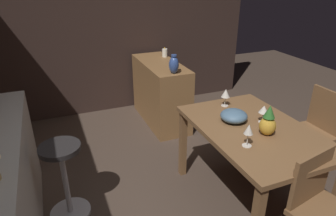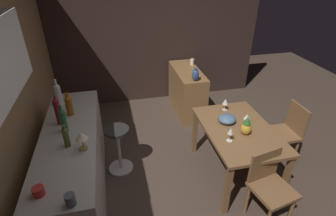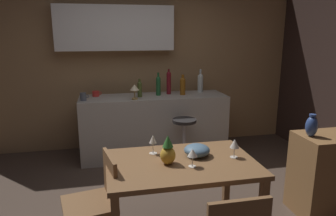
{
  "view_description": "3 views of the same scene",
  "coord_description": "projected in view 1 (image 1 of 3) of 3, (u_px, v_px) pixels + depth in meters",
  "views": [
    {
      "loc": [
        -1.62,
        1.0,
        1.9
      ],
      "look_at": [
        0.36,
        0.19,
        0.91
      ],
      "focal_mm": 32.15,
      "sensor_mm": 36.0,
      "label": 1
    },
    {
      "loc": [
        -2.3,
        1.0,
        2.59
      ],
      "look_at": [
        0.49,
        0.36,
        0.91
      ],
      "focal_mm": 27.88,
      "sensor_mm": 36.0,
      "label": 2
    },
    {
      "loc": [
        -0.52,
        -2.81,
        1.79
      ],
      "look_at": [
        0.17,
        0.46,
        0.98
      ],
      "focal_mm": 33.41,
      "sensor_mm": 36.0,
      "label": 3
    }
  ],
  "objects": [
    {
      "name": "pineapple_centerpiece",
      "position": [
        268.0,
        122.0,
        2.28
      ],
      "size": [
        0.13,
        0.13,
        0.25
      ],
      "color": "gold",
      "rests_on": "dining_table"
    },
    {
      "name": "wall_side_right",
      "position": [
        98.0,
        19.0,
        3.99
      ],
      "size": [
        0.1,
        4.4,
        2.6
      ],
      "primitive_type": "cube",
      "color": "#33231E",
      "rests_on": "ground_plane"
    },
    {
      "name": "wine_glass_left",
      "position": [
        226.0,
        94.0,
        2.76
      ],
      "size": [
        0.08,
        0.08,
        0.17
      ],
      "color": "silver",
      "rests_on": "dining_table"
    },
    {
      "name": "vase_ceramic_blue",
      "position": [
        174.0,
        65.0,
        3.4
      ],
      "size": [
        0.11,
        0.11,
        0.22
      ],
      "color": "#334C8C",
      "rests_on": "sideboard_cabinet"
    },
    {
      "name": "bar_stool",
      "position": [
        65.0,
        179.0,
        2.42
      ],
      "size": [
        0.34,
        0.34,
        0.68
      ],
      "color": "#262323",
      "rests_on": "ground_plane"
    },
    {
      "name": "wine_glass_center",
      "position": [
        264.0,
        110.0,
        2.46
      ],
      "size": [
        0.08,
        0.08,
        0.15
      ],
      "color": "silver",
      "rests_on": "dining_table"
    },
    {
      "name": "wine_glass_right",
      "position": [
        249.0,
        130.0,
        2.12
      ],
      "size": [
        0.07,
        0.07,
        0.17
      ],
      "color": "silver",
      "rests_on": "dining_table"
    },
    {
      "name": "pillar_candle_tall",
      "position": [
        165.0,
        53.0,
        4.07
      ],
      "size": [
        0.07,
        0.07,
        0.14
      ],
      "color": "white",
      "rests_on": "sideboard_cabinet"
    },
    {
      "name": "chair_near_window",
      "position": [
        322.0,
        209.0,
        1.95
      ],
      "size": [
        0.47,
        0.47,
        0.85
      ],
      "color": "brown",
      "rests_on": "ground_plane"
    },
    {
      "name": "dining_table",
      "position": [
        253.0,
        138.0,
        2.46
      ],
      "size": [
        1.24,
        0.83,
        0.74
      ],
      "color": "brown",
      "rests_on": "ground_plane"
    },
    {
      "name": "sideboard_cabinet",
      "position": [
        161.0,
        93.0,
        4.01
      ],
      "size": [
        1.1,
        0.44,
        0.82
      ],
      "primitive_type": "cube",
      "color": "olive",
      "rests_on": "ground_plane"
    },
    {
      "name": "chair_by_doorway",
      "position": [
        314.0,
        130.0,
        2.88
      ],
      "size": [
        0.4,
        0.4,
        0.89
      ],
      "color": "brown",
      "rests_on": "ground_plane"
    },
    {
      "name": "fruit_bowl",
      "position": [
        234.0,
        116.0,
        2.5
      ],
      "size": [
        0.23,
        0.23,
        0.1
      ],
      "primitive_type": "ellipsoid",
      "color": "slate",
      "rests_on": "dining_table"
    }
  ]
}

